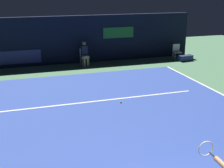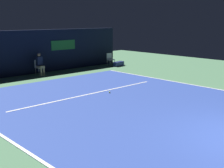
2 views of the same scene
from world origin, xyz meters
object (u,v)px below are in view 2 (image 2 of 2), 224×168
(line_judge_on_chair, at_px, (40,64))
(tennis_ball, at_px, (110,92))
(courtside_chair_near, at_px, (110,59))
(equipment_bag, at_px, (119,64))

(line_judge_on_chair, relative_size, tennis_ball, 19.41)
(courtside_chair_near, bearing_deg, equipment_bag, -61.25)
(line_judge_on_chair, xyz_separation_m, equipment_bag, (5.78, -0.70, -0.53))
(equipment_bag, bearing_deg, courtside_chair_near, 112.28)
(line_judge_on_chair, relative_size, equipment_bag, 1.57)
(courtside_chair_near, xyz_separation_m, tennis_ball, (-5.52, -5.84, -0.46))
(courtside_chair_near, relative_size, tennis_ball, 12.94)
(courtside_chair_near, height_order, equipment_bag, courtside_chair_near)
(tennis_ball, bearing_deg, equipment_bag, 42.33)
(line_judge_on_chair, height_order, equipment_bag, line_judge_on_chair)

